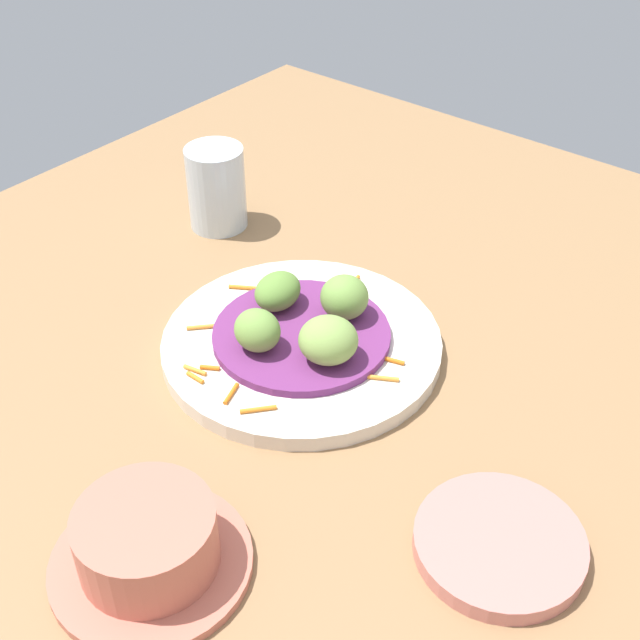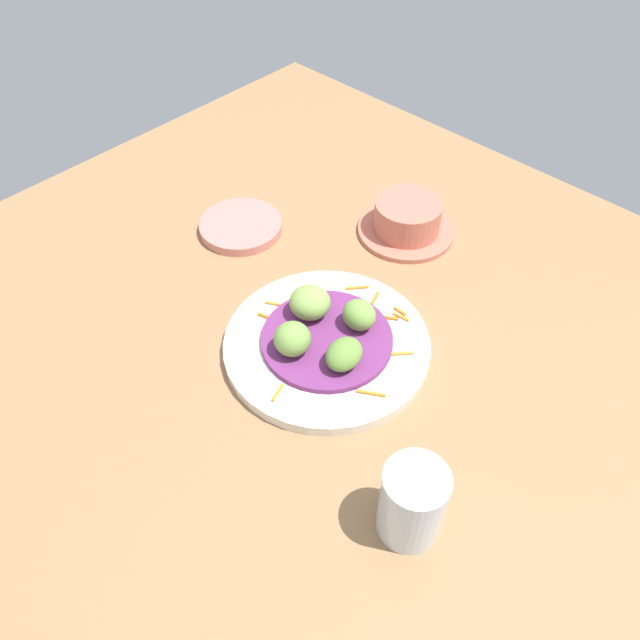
# 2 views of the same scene
# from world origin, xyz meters

# --- Properties ---
(table_surface) EXTENTS (1.10, 1.10, 0.02)m
(table_surface) POSITION_xyz_m (0.00, 0.00, 0.01)
(table_surface) COLOR #936D47
(table_surface) RESTS_ON ground
(main_plate) EXTENTS (0.27, 0.27, 0.02)m
(main_plate) POSITION_xyz_m (0.06, -0.00, 0.03)
(main_plate) COLOR silver
(main_plate) RESTS_ON table_surface
(cabbage_bed) EXTENTS (0.17, 0.17, 0.01)m
(cabbage_bed) POSITION_xyz_m (0.06, -0.00, 0.04)
(cabbage_bed) COLOR #702D6B
(cabbage_bed) RESTS_ON main_plate
(carrot_garnish) EXTENTS (0.22, 0.23, 0.00)m
(carrot_garnish) POSITION_xyz_m (0.07, 0.03, 0.04)
(carrot_garnish) COLOR orange
(carrot_garnish) RESTS_ON main_plate
(guac_scoop_left) EXTENTS (0.07, 0.07, 0.04)m
(guac_scoop_left) POSITION_xyz_m (0.04, -0.05, 0.07)
(guac_scoop_left) COLOR #759E47
(guac_scoop_left) RESTS_ON cabbage_bed
(guac_scoop_center) EXTENTS (0.05, 0.06, 0.03)m
(guac_scoop_center) POSITION_xyz_m (0.10, -0.02, 0.06)
(guac_scoop_center) COLOR olive
(guac_scoop_center) RESTS_ON cabbage_bed
(guac_scoop_right) EXTENTS (0.05, 0.05, 0.04)m
(guac_scoop_right) POSITION_xyz_m (0.07, 0.04, 0.06)
(guac_scoop_right) COLOR #759E47
(guac_scoop_right) RESTS_ON cabbage_bed
(guac_scoop_back) EXTENTS (0.07, 0.07, 0.04)m
(guac_scoop_back) POSITION_xyz_m (0.01, 0.01, 0.07)
(guac_scoop_back) COLOR #84A851
(guac_scoop_back) RESTS_ON cabbage_bed
(side_plate_small) EXTENTS (0.13, 0.13, 0.01)m
(side_plate_small) POSITION_xyz_m (-0.21, 0.09, 0.03)
(side_plate_small) COLOR tan
(side_plate_small) RESTS_ON table_surface
(terracotta_bowl) EXTENTS (0.15, 0.15, 0.06)m
(terracotta_bowl) POSITION_xyz_m (-0.02, 0.26, 0.04)
(terracotta_bowl) COLOR #C66B56
(terracotta_bowl) RESTS_ON table_surface
(water_glass) EXTENTS (0.07, 0.07, 0.10)m
(water_glass) POSITION_xyz_m (0.28, -0.12, 0.07)
(water_glass) COLOR silver
(water_glass) RESTS_ON table_surface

